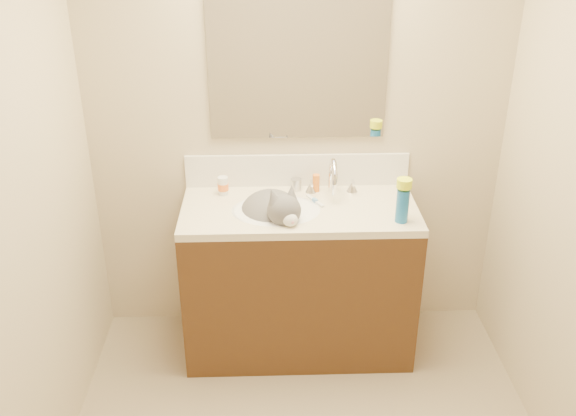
{
  "coord_description": "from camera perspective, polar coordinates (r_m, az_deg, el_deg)",
  "views": [
    {
      "loc": [
        -0.16,
        -1.94,
        2.31
      ],
      "look_at": [
        -0.06,
        0.92,
        0.88
      ],
      "focal_mm": 40.0,
      "sensor_mm": 36.0,
      "label": 1
    }
  ],
  "objects": [
    {
      "name": "mirror",
      "position": [
        3.27,
        0.89,
        12.92
      ],
      "size": [
        0.9,
        0.02,
        0.8
      ],
      "primitive_type": "cube",
      "color": "white",
      "rests_on": "room_shell"
    },
    {
      "name": "spray_cap",
      "position": [
        3.08,
        10.3,
        2.17
      ],
      "size": [
        0.09,
        0.09,
        0.04
      ],
      "primitive_type": "cylinder",
      "rotation": [
        0.0,
        0.0,
        -0.21
      ],
      "color": "#DDF219",
      "rests_on": "spray_can"
    },
    {
      "name": "pill_bottle",
      "position": [
        3.39,
        -5.8,
        1.98
      ],
      "size": [
        0.07,
        0.07,
        0.1
      ],
      "primitive_type": "cylinder",
      "rotation": [
        0.0,
        0.0,
        -0.37
      ],
      "color": "silver",
      "rests_on": "counter_slab"
    },
    {
      "name": "backsplash",
      "position": [
        3.46,
        0.82,
        3.37
      ],
      "size": [
        1.2,
        0.02,
        0.18
      ],
      "primitive_type": "cube",
      "color": "silver",
      "rests_on": "counter_slab"
    },
    {
      "name": "pill_label",
      "position": [
        3.39,
        -5.79,
        1.9
      ],
      "size": [
        0.07,
        0.07,
        0.04
      ],
      "primitive_type": "cylinder",
      "rotation": [
        0.0,
        0.0,
        -0.37
      ],
      "color": "orange",
      "rests_on": "pill_bottle"
    },
    {
      "name": "silver_jar",
      "position": [
        3.43,
        0.74,
        2.1
      ],
      "size": [
        0.07,
        0.07,
        0.07
      ],
      "primitive_type": "cylinder",
      "rotation": [
        0.0,
        0.0,
        0.18
      ],
      "color": "#B7B7BC",
      "rests_on": "counter_slab"
    },
    {
      "name": "room_shell",
      "position": [
        2.11,
        2.47,
        3.54
      ],
      "size": [
        2.24,
        2.54,
        2.52
      ],
      "color": "#BCAA8C",
      "rests_on": "ground"
    },
    {
      "name": "vanity_cabinet",
      "position": [
        3.48,
        0.97,
        -6.55
      ],
      "size": [
        1.2,
        0.55,
        0.82
      ],
      "primitive_type": "cube",
      "color": "#422712",
      "rests_on": "ground"
    },
    {
      "name": "cat",
      "position": [
        3.24,
        -1.28,
        -0.49
      ],
      "size": [
        0.45,
        0.48,
        0.34
      ],
      "rotation": [
        0.0,
        0.0,
        0.41
      ],
      "color": "#524F52",
      "rests_on": "basin"
    },
    {
      "name": "toothbrush_head",
      "position": [
        3.31,
        2.42,
        0.69
      ],
      "size": [
        0.03,
        0.04,
        0.02
      ],
      "primitive_type": "cube",
      "rotation": [
        0.0,
        0.0,
        0.48
      ],
      "color": "#6194CF",
      "rests_on": "counter_slab"
    },
    {
      "name": "toothbrush",
      "position": [
        3.31,
        2.42,
        0.64
      ],
      "size": [
        0.09,
        0.15,
        0.01
      ],
      "primitive_type": "cube",
      "rotation": [
        0.0,
        0.0,
        0.48
      ],
      "color": "silver",
      "rests_on": "counter_slab"
    },
    {
      "name": "faucet",
      "position": [
        3.36,
        4.0,
        2.5
      ],
      "size": [
        0.28,
        0.2,
        0.21
      ],
      "color": "silver",
      "rests_on": "counter_slab"
    },
    {
      "name": "counter_slab",
      "position": [
        3.27,
        1.02,
        -0.22
      ],
      "size": [
        1.2,
        0.55,
        0.04
      ],
      "primitive_type": "cube",
      "color": "beige",
      "rests_on": "vanity_cabinet"
    },
    {
      "name": "spray_can",
      "position": [
        3.13,
        10.13,
        0.2
      ],
      "size": [
        0.07,
        0.07,
        0.17
      ],
      "primitive_type": "cylinder",
      "rotation": [
        0.0,
        0.0,
        -0.21
      ],
      "color": "#175DA4",
      "rests_on": "counter_slab"
    },
    {
      "name": "basin",
      "position": [
        3.26,
        -1.07,
        -1.27
      ],
      "size": [
        0.45,
        0.36,
        0.14
      ],
      "primitive_type": "ellipsoid",
      "color": "white",
      "rests_on": "vanity_cabinet"
    },
    {
      "name": "amber_bottle",
      "position": [
        3.41,
        2.51,
        2.24
      ],
      "size": [
        0.04,
        0.04,
        0.09
      ],
      "primitive_type": "cylinder",
      "rotation": [
        0.0,
        0.0,
        -0.15
      ],
      "color": "orange",
      "rests_on": "counter_slab"
    }
  ]
}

